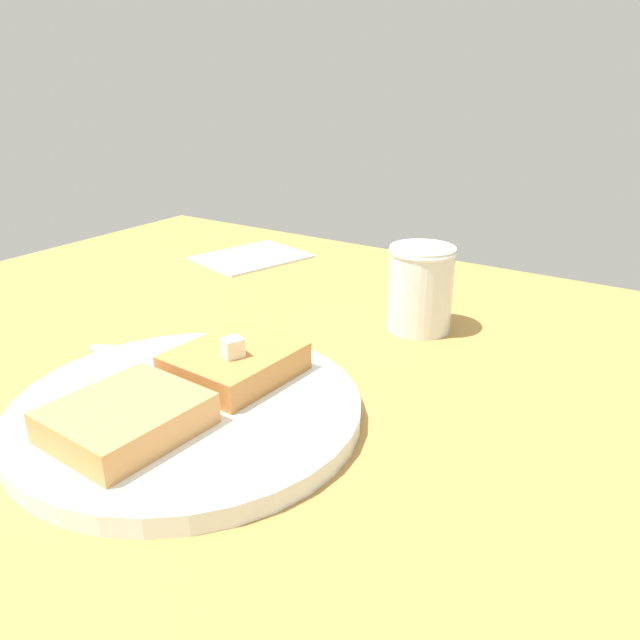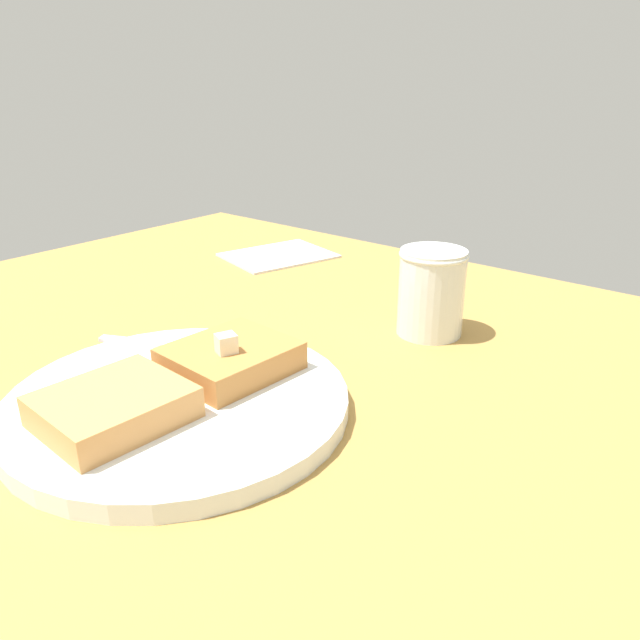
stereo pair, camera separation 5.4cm
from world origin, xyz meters
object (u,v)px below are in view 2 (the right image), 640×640
(fork, at_px, (195,347))
(napkin, at_px, (278,255))
(syrup_jar, at_px, (431,296))
(plate, at_px, (178,401))

(fork, relative_size, napkin, 1.07)
(syrup_jar, height_order, napkin, syrup_jar)
(syrup_jar, bearing_deg, plate, -15.18)
(syrup_jar, distance_m, napkin, 0.32)
(fork, height_order, napkin, fork)
(plate, xyz_separation_m, syrup_jar, (-0.26, 0.07, 0.03))
(plate, height_order, fork, fork)
(napkin, bearing_deg, fork, 30.77)
(plate, xyz_separation_m, napkin, (-0.36, -0.23, -0.01))
(syrup_jar, bearing_deg, napkin, -108.99)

